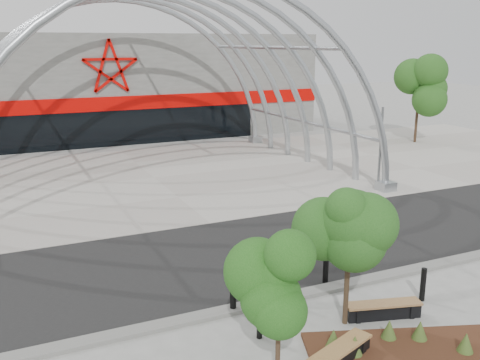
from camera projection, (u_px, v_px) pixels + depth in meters
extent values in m
plane|color=gray|center=(295.00, 293.00, 16.15)|extent=(140.00, 140.00, 0.00)
cube|color=black|center=(246.00, 253.00, 19.23)|extent=(140.00, 7.00, 0.02)
cube|color=#A69F96|center=(154.00, 178.00, 29.78)|extent=(60.00, 17.00, 0.04)
cube|color=slate|center=(299.00, 295.00, 15.91)|extent=(60.00, 0.50, 0.12)
cube|color=#63635F|center=(93.00, 84.00, 44.63)|extent=(34.00, 15.00, 8.00)
cube|color=black|center=(113.00, 128.00, 38.75)|extent=(22.00, 0.25, 2.60)
cube|color=#CB0300|center=(112.00, 104.00, 38.30)|extent=(34.00, 0.30, 1.00)
torus|color=#A3A9AD|center=(202.00, 217.00, 23.19)|extent=(20.36, 0.36, 20.36)
torus|color=#A3A9AD|center=(183.00, 202.00, 25.39)|extent=(20.36, 0.36, 20.36)
torus|color=#A3A9AD|center=(167.00, 189.00, 27.59)|extent=(20.36, 0.36, 20.36)
torus|color=#A3A9AD|center=(154.00, 178.00, 29.79)|extent=(20.36, 0.36, 20.36)
torus|color=#A3A9AD|center=(143.00, 169.00, 31.99)|extent=(20.36, 0.36, 20.36)
torus|color=#A3A9AD|center=(133.00, 161.00, 34.19)|extent=(20.36, 0.36, 20.36)
torus|color=#A3A9AD|center=(124.00, 154.00, 36.39)|extent=(20.36, 0.36, 20.36)
cylinder|color=#A3A9AD|center=(304.00, 122.00, 33.04)|extent=(0.20, 15.00, 0.20)
cylinder|color=#A3A9AD|center=(268.00, 47.00, 30.88)|extent=(0.20, 15.00, 0.20)
cylinder|color=#A3A9AD|center=(2.00, 49.00, 25.17)|extent=(0.20, 15.00, 0.20)
cube|color=#A3A9AD|center=(386.00, 186.00, 27.16)|extent=(0.80, 0.80, 0.50)
cube|color=#A3A9AD|center=(255.00, 139.00, 40.37)|extent=(0.80, 0.80, 0.50)
cube|color=#331610|center=(420.00, 348.00, 13.17)|extent=(5.88, 3.54, 0.11)
cone|color=#425923|center=(355.00, 345.00, 12.74)|extent=(0.39, 0.39, 0.49)
cone|color=#425923|center=(420.00, 330.00, 13.42)|extent=(0.39, 0.39, 0.49)
cone|color=#425923|center=(466.00, 342.00, 12.86)|extent=(0.39, 0.39, 0.49)
cone|color=#425923|center=(389.00, 329.00, 13.46)|extent=(0.39, 0.39, 0.49)
cone|color=#425923|center=(333.00, 338.00, 13.02)|extent=(0.39, 0.39, 0.49)
cylinder|color=slate|center=(380.00, 150.00, 26.79)|extent=(0.12, 0.12, 4.28)
imported|color=black|center=(381.00, 131.00, 26.55)|extent=(0.33, 0.59, 0.12)
cylinder|color=#312216|center=(278.00, 348.00, 11.67)|extent=(0.11, 0.11, 1.75)
ellipsoid|color=#14460F|center=(279.00, 281.00, 11.27)|extent=(1.50, 1.50, 1.91)
cylinder|color=#2D2416|center=(347.00, 288.00, 14.17)|extent=(0.14, 0.14, 2.06)
ellipsoid|color=#184415|center=(350.00, 221.00, 13.70)|extent=(1.70, 1.70, 2.24)
cube|color=black|center=(336.00, 360.00, 12.42)|extent=(2.21, 1.17, 0.38)
cube|color=black|center=(356.00, 345.00, 12.99)|extent=(0.29, 0.50, 0.44)
cube|color=brown|center=(337.00, 350.00, 12.36)|extent=(2.29, 1.26, 0.07)
cube|color=black|center=(383.00, 312.00, 14.68)|extent=(2.10, 0.93, 0.35)
cube|color=black|center=(356.00, 313.00, 14.56)|extent=(0.24, 0.47, 0.41)
cube|color=black|center=(409.00, 308.00, 14.80)|extent=(0.24, 0.47, 0.41)
cube|color=brown|center=(383.00, 304.00, 14.62)|extent=(2.17, 1.01, 0.06)
cylinder|color=black|center=(233.00, 293.00, 14.91)|extent=(0.18, 0.18, 1.11)
cylinder|color=black|center=(260.00, 322.00, 13.59)|extent=(0.15, 0.15, 0.92)
cylinder|color=black|center=(285.00, 288.00, 15.34)|extent=(0.17, 0.17, 1.04)
cylinder|color=black|center=(326.00, 268.00, 16.65)|extent=(0.17, 0.17, 1.07)
cylinder|color=black|center=(423.00, 284.00, 15.58)|extent=(0.16, 0.16, 1.01)
cylinder|color=black|center=(416.00, 123.00, 40.09)|extent=(0.20, 0.20, 3.03)
ellipsoid|color=#1B4613|center=(419.00, 86.00, 39.41)|extent=(2.70, 2.70, 3.30)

